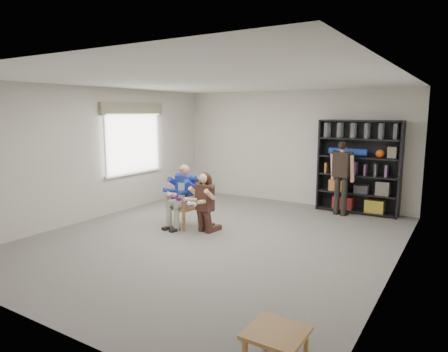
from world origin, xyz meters
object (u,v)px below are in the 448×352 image
Objects in this scene: seated_man at (183,196)px; standing_man at (341,178)px; kneeling_woman at (204,203)px; side_table at (276,349)px; armchair at (183,203)px; bookshelf at (358,167)px.

seated_man is 3.52m from standing_man.
kneeling_woman is (0.58, -0.12, -0.05)m from seated_man.
seated_man reaches higher than side_table.
side_table is at bearing -33.97° from seated_man.
seated_man is (0.00, 0.00, 0.15)m from armchair.
bookshelf is at bearing 56.66° from seated_man.
armchair is at bearing -81.72° from seated_man.
side_table is (1.03, -5.69, -0.65)m from standing_man.
seated_man is 2.46× the size of side_table.
standing_man is at bearing 55.07° from seated_man.
armchair is at bearing 176.59° from kneeling_woman.
armchair is 0.15m from seated_man.
standing_man is at bearing 100.31° from side_table.
standing_man reaches higher than seated_man.
bookshelf is (2.66, 2.99, 0.42)m from seated_man.
kneeling_woman is 3.25m from standing_man.
seated_man is 1.09× the size of kneeling_woman.
bookshelf is (2.08, 3.11, 0.47)m from kneeling_woman.
standing_man is (1.83, 2.68, 0.25)m from kneeling_woman.
bookshelf is at bearing 97.28° from side_table.
side_table is at bearing -82.72° from bookshelf.
side_table is at bearing -33.97° from armchair.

